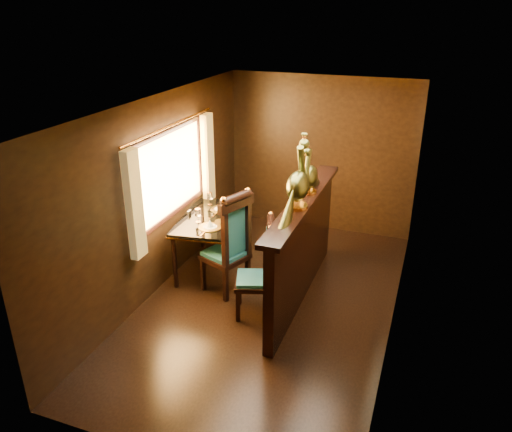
# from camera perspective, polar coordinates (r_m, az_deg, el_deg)

# --- Properties ---
(ground) EXTENTS (5.00, 5.00, 0.00)m
(ground) POSITION_cam_1_polar(r_m,az_deg,el_deg) (6.42, 1.52, -9.90)
(ground) COLOR black
(ground) RESTS_ON ground
(room_shell) EXTENTS (3.04, 5.04, 2.52)m
(room_shell) POSITION_cam_1_polar(r_m,az_deg,el_deg) (5.74, 0.94, 3.65)
(room_shell) COLOR black
(room_shell) RESTS_ON ground
(partition) EXTENTS (0.26, 2.70, 1.36)m
(partition) POSITION_cam_1_polar(r_m,az_deg,el_deg) (6.23, 5.28, -3.51)
(partition) COLOR black
(partition) RESTS_ON ground
(dining_table) EXTENTS (1.00, 1.45, 0.99)m
(dining_table) POSITION_cam_1_polar(r_m,az_deg,el_deg) (6.90, -5.12, -0.65)
(dining_table) COLOR black
(dining_table) RESTS_ON ground
(chair_left) EXTENTS (0.58, 0.60, 1.27)m
(chair_left) POSITION_cam_1_polar(r_m,az_deg,el_deg) (5.90, 0.90, -5.64)
(chair_left) COLOR black
(chair_left) RESTS_ON ground
(chair_right) EXTENTS (0.67, 0.68, 1.43)m
(chair_right) POSITION_cam_1_polar(r_m,az_deg,el_deg) (6.28, -2.77, -2.92)
(chair_right) COLOR black
(chair_right) RESTS_ON ground
(peacock_left) EXTENTS (0.26, 0.69, 0.82)m
(peacock_left) POSITION_cam_1_polar(r_m,az_deg,el_deg) (5.54, 4.85, 4.87)
(peacock_left) COLOR #194B29
(peacock_left) RESTS_ON partition
(peacock_right) EXTENTS (0.21, 0.56, 0.67)m
(peacock_right) POSITION_cam_1_polar(r_m,az_deg,el_deg) (6.03, 6.15, 5.61)
(peacock_right) COLOR #194B29
(peacock_right) RESTS_ON partition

